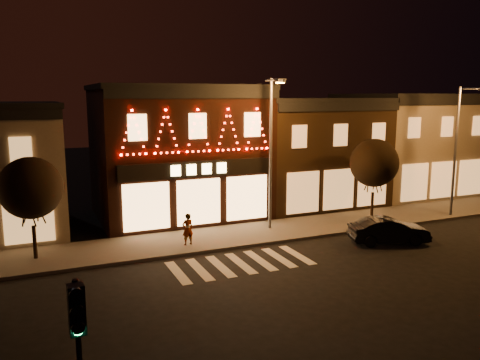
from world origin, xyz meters
TOP-DOWN VIEW (x-y plane):
  - ground at (0.00, 0.00)m, footprint 120.00×120.00m
  - sidewalk_far at (2.00, 8.00)m, footprint 44.00×4.00m
  - building_pulp at (0.00, 13.98)m, footprint 10.20×8.34m
  - building_right_a at (9.50, 13.99)m, footprint 9.20×8.28m
  - building_right_b at (18.50, 13.99)m, footprint 9.20×8.28m
  - traffic_signal_near at (-7.94, -6.76)m, footprint 0.30×0.43m
  - streetlamp_mid at (3.70, 8.15)m, footprint 0.72×1.93m
  - streetlamp_right at (15.82, 6.37)m, footprint 0.62×1.84m
  - tree_left at (-8.68, 8.08)m, footprint 2.86×2.86m
  - tree_right at (10.64, 7.97)m, footprint 2.95×2.95m
  - dark_sedan at (8.39, 3.78)m, footprint 4.35×2.60m
  - pedestrian at (-1.52, 7.25)m, footprint 0.64×0.47m

SIDE VIEW (x-z plane):
  - ground at x=0.00m, z-range 0.00..0.00m
  - sidewalk_far at x=2.00m, z-range 0.00..0.15m
  - dark_sedan at x=8.39m, z-range 0.00..1.35m
  - pedestrian at x=-1.52m, z-range 0.15..1.78m
  - traffic_signal_near at x=-7.94m, z-range 1.00..5.17m
  - tree_left at x=-8.68m, z-range 1.10..5.88m
  - tree_right at x=10.64m, z-range 1.14..6.07m
  - building_right_a at x=9.50m, z-range 0.01..7.51m
  - building_right_b at x=18.50m, z-range 0.01..7.81m
  - building_pulp at x=0.00m, z-range 0.01..8.31m
  - streetlamp_right at x=15.82m, z-range 0.85..8.87m
  - streetlamp_mid at x=3.70m, z-range 0.88..9.31m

